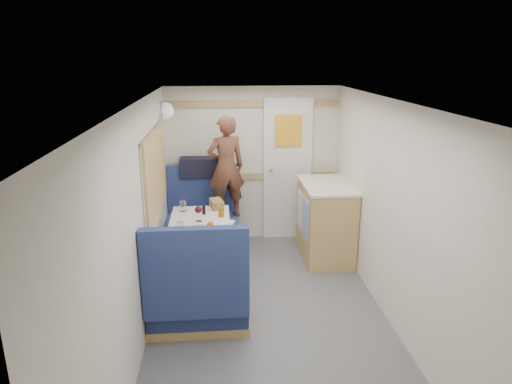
{
  "coord_description": "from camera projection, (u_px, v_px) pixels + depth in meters",
  "views": [
    {
      "loc": [
        -0.44,
        -3.49,
        2.37
      ],
      "look_at": [
        -0.07,
        0.9,
        1.04
      ],
      "focal_mm": 32.0,
      "sensor_mm": 36.0,
      "label": 1
    }
  ],
  "objects": [
    {
      "name": "wall_left",
      "position": [
        138.0,
        232.0,
        3.67
      ],
      "size": [
        0.02,
        4.5,
        2.0
      ],
      "primitive_type": "cube",
      "color": "silver",
      "rests_on": "floor"
    },
    {
      "name": "oak_trim_high",
      "position": [
        253.0,
        104.0,
        5.66
      ],
      "size": [
        2.15,
        0.02,
        0.08
      ],
      "primitive_type": "cube",
      "color": "#A9884C",
      "rests_on": "wall_back"
    },
    {
      "name": "wall_right",
      "position": [
        403.0,
        224.0,
        3.85
      ],
      "size": [
        0.02,
        4.5,
        2.0
      ],
      "primitive_type": "cube",
      "color": "silver",
      "rests_on": "floor"
    },
    {
      "name": "rear_door",
      "position": [
        287.0,
        167.0,
        5.92
      ],
      "size": [
        0.62,
        0.12,
        1.86
      ],
      "color": "white",
      "rests_on": "wall_back"
    },
    {
      "name": "bench_near",
      "position": [
        198.0,
        298.0,
        4.04
      ],
      "size": [
        0.9,
        0.59,
        1.05
      ],
      "color": "navy",
      "rests_on": "floor"
    },
    {
      "name": "duffel_bag",
      "position": [
        200.0,
        167.0,
        5.72
      ],
      "size": [
        0.49,
        0.24,
        0.24
      ],
      "primitive_type": "cube",
      "rotation": [
        0.0,
        0.0,
        0.01
      ],
      "color": "black",
      "rests_on": "ledge"
    },
    {
      "name": "wall_back",
      "position": [
        253.0,
        165.0,
        5.91
      ],
      "size": [
        2.2,
        0.02,
        2.0
      ],
      "primitive_type": "cube",
      "color": "silver",
      "rests_on": "floor"
    },
    {
      "name": "dinette_table",
      "position": [
        200.0,
        234.0,
        4.79
      ],
      "size": [
        0.62,
        0.92,
        0.72
      ],
      "color": "white",
      "rests_on": "floor"
    },
    {
      "name": "ledge",
      "position": [
        202.0,
        177.0,
        5.76
      ],
      "size": [
        0.9,
        0.14,
        0.04
      ],
      "primitive_type": "cube",
      "color": "#A9884C",
      "rests_on": "bench_far"
    },
    {
      "name": "floor",
      "position": [
        272.0,
        333.0,
        4.05
      ],
      "size": [
        4.5,
        4.5,
        0.0
      ],
      "primitive_type": "plane",
      "color": "#515156",
      "rests_on": "ground"
    },
    {
      "name": "tumbler_mid",
      "position": [
        183.0,
        206.0,
        5.0
      ],
      "size": [
        0.07,
        0.07,
        0.12
      ],
      "primitive_type": "cylinder",
      "color": "white",
      "rests_on": "dinette_table"
    },
    {
      "name": "bread_loaf",
      "position": [
        217.0,
        204.0,
        5.1
      ],
      "size": [
        0.17,
        0.25,
        0.09
      ],
      "primitive_type": "cube",
      "rotation": [
        0.0,
        0.0,
        0.23
      ],
      "color": "olive",
      "rests_on": "dinette_table"
    },
    {
      "name": "galley_counter",
      "position": [
        325.0,
        220.0,
        5.46
      ],
      "size": [
        0.57,
        0.92,
        0.92
      ],
      "color": "#A9884C",
      "rests_on": "floor"
    },
    {
      "name": "oak_trim_low",
      "position": [
        253.0,
        176.0,
        5.93
      ],
      "size": [
        2.15,
        0.02,
        0.08
      ],
      "primitive_type": "cube",
      "color": "#A9884C",
      "rests_on": "wall_back"
    },
    {
      "name": "ceiling",
      "position": [
        275.0,
        105.0,
        3.47
      ],
      "size": [
        4.5,
        4.5,
        0.0
      ],
      "primitive_type": "plane",
      "rotation": [
        3.14,
        0.0,
        0.0
      ],
      "color": "silver",
      "rests_on": "wall_back"
    },
    {
      "name": "tumbler_left",
      "position": [
        181.0,
        227.0,
        4.4
      ],
      "size": [
        0.07,
        0.07,
        0.11
      ],
      "primitive_type": "cylinder",
      "color": "white",
      "rests_on": "dinette_table"
    },
    {
      "name": "side_window",
      "position": [
        155.0,
        171.0,
        4.56
      ],
      "size": [
        0.04,
        1.3,
        0.72
      ],
      "primitive_type": "cube",
      "color": "#A4B499",
      "rests_on": "wall_left"
    },
    {
      "name": "pepper_grinder",
      "position": [
        204.0,
        210.0,
        4.9
      ],
      "size": [
        0.04,
        0.04,
        0.1
      ],
      "primitive_type": "cylinder",
      "color": "black",
      "rests_on": "dinette_table"
    },
    {
      "name": "wine_glass",
      "position": [
        198.0,
        210.0,
        4.66
      ],
      "size": [
        0.08,
        0.08,
        0.17
      ],
      "color": "white",
      "rests_on": "dinette_table"
    },
    {
      "name": "beer_glass",
      "position": [
        221.0,
        212.0,
        4.83
      ],
      "size": [
        0.06,
        0.06,
        0.1
      ],
      "primitive_type": "cylinder",
      "color": "#875713",
      "rests_on": "dinette_table"
    },
    {
      "name": "dome_light",
      "position": [
        165.0,
        111.0,
        5.22
      ],
      "size": [
        0.2,
        0.2,
        0.2
      ],
      "primitive_type": "sphere",
      "color": "white",
      "rests_on": "wall_left"
    },
    {
      "name": "person",
      "position": [
        226.0,
        167.0,
        5.47
      ],
      "size": [
        0.52,
        0.41,
        1.25
      ],
      "primitive_type": "imported",
      "rotation": [
        0.0,
        0.0,
        3.41
      ],
      "color": "brown",
      "rests_on": "bench_far"
    },
    {
      "name": "bench_far",
      "position": [
        203.0,
        227.0,
        5.69
      ],
      "size": [
        0.9,
        0.59,
        1.05
      ],
      "color": "navy",
      "rests_on": "floor"
    },
    {
      "name": "tray",
      "position": [
        218.0,
        226.0,
        4.54
      ],
      "size": [
        0.36,
        0.42,
        0.02
      ],
      "primitive_type": "cube",
      "rotation": [
        0.0,
        0.0,
        -0.26
      ],
      "color": "white",
      "rests_on": "dinette_table"
    },
    {
      "name": "cheese_block",
      "position": [
        200.0,
        225.0,
        4.51
      ],
      "size": [
        0.11,
        0.08,
        0.04
      ],
      "primitive_type": "cube",
      "rotation": [
        0.0,
        0.0,
        -0.21
      ],
      "color": "#E9D086",
      "rests_on": "tray"
    },
    {
      "name": "orange_fruit",
      "position": [
        210.0,
        225.0,
        4.45
      ],
      "size": [
        0.07,
        0.07,
        0.07
      ],
      "primitive_type": "sphere",
      "color": "orange",
      "rests_on": "tray"
    }
  ]
}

